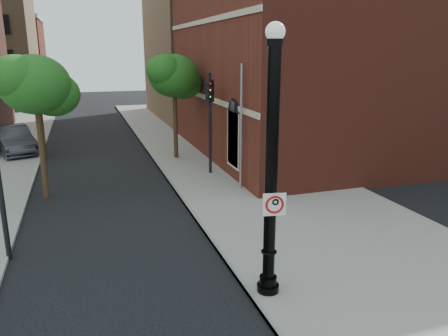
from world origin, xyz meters
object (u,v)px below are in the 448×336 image
object	(u,v)px
parked_car	(13,140)
traffic_signal_right	(210,108)
lamppost	(271,180)
no_parking_sign	(274,204)

from	to	relation	value
parked_car	traffic_signal_right	world-z (taller)	traffic_signal_right
parked_car	lamppost	bearing A→B (deg)	-85.34
lamppost	traffic_signal_right	bearing A→B (deg)	81.03
lamppost	traffic_signal_right	distance (m)	11.22
lamppost	parked_car	distance (m)	21.02
parked_car	traffic_signal_right	xyz separation A→B (m)	(9.90, -8.17, 2.51)
no_parking_sign	parked_car	size ratio (longest dim) A/B	0.11
no_parking_sign	traffic_signal_right	world-z (taller)	traffic_signal_right
no_parking_sign	lamppost	bearing A→B (deg)	111.23
lamppost	traffic_signal_right	xyz separation A→B (m)	(1.75, 11.08, 0.30)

